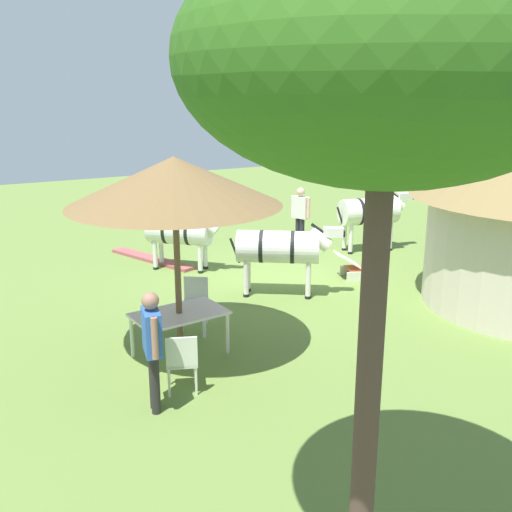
# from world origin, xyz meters

# --- Properties ---
(ground_plane) EXTENTS (36.00, 36.00, 0.00)m
(ground_plane) POSITION_xyz_m (0.00, 0.00, 0.00)
(ground_plane) COLOR olive
(shade_umbrella) EXTENTS (3.29, 3.29, 3.23)m
(shade_umbrella) POSITION_xyz_m (3.45, 2.32, 2.85)
(shade_umbrella) COLOR brown
(shade_umbrella) RESTS_ON ground_plane
(patio_dining_table) EXTENTS (1.54, 1.03, 0.74)m
(patio_dining_table) POSITION_xyz_m (3.45, 2.32, 0.66)
(patio_dining_table) COLOR silver
(patio_dining_table) RESTS_ON ground_plane
(patio_chair_near_hut) EXTENTS (0.60, 0.60, 0.90)m
(patio_chair_near_hut) POSITION_xyz_m (2.73, 1.28, 0.52)
(patio_chair_near_hut) COLOR silver
(patio_chair_near_hut) RESTS_ON ground_plane
(patio_chair_near_lawn) EXTENTS (0.56, 0.55, 0.90)m
(patio_chair_near_lawn) POSITION_xyz_m (3.89, 3.50, 0.52)
(patio_chair_near_lawn) COLOR silver
(patio_chair_near_lawn) RESTS_ON ground_plane
(guest_beside_umbrella) EXTENTS (0.30, 0.59, 1.69)m
(guest_beside_umbrella) POSITION_xyz_m (4.40, 3.76, 1.02)
(guest_beside_umbrella) COLOR #252323
(guest_beside_umbrella) RESTS_ON ground_plane
(standing_watcher) EXTENTS (0.37, 0.55, 1.65)m
(standing_watcher) POSITION_xyz_m (-1.95, -2.44, 0.99)
(standing_watcher) COLOR #201F2A
(standing_watcher) RESTS_ON ground_plane
(striped_lounge_chair) EXTENTS (0.94, 0.77, 0.61)m
(striped_lounge_chair) POSITION_xyz_m (-1.57, 0.42, 0.25)
(striped_lounge_chair) COLOR #C2573A
(striped_lounge_chair) RESTS_ON ground_plane
(zebra_nearest_camera) EXTENTS (2.04, 1.57, 1.56)m
(zebra_nearest_camera) POSITION_xyz_m (0.51, 0.59, 1.03)
(zebra_nearest_camera) COLOR silver
(zebra_nearest_camera) RESTS_ON ground_plane
(zebra_by_umbrella) EXTENTS (1.73, 1.67, 1.47)m
(zebra_by_umbrella) POSITION_xyz_m (1.60, -2.12, 0.94)
(zebra_by_umbrella) COLOR silver
(zebra_by_umbrella) RESTS_ON ground_plane
(zebra_toward_hut) EXTENTS (2.18, 0.99, 1.59)m
(zebra_toward_hut) POSITION_xyz_m (-3.43, -1.31, 1.05)
(zebra_toward_hut) COLOR silver
(zebra_toward_hut) RESTS_ON ground_plane
(acacia_tree_right_background) EXTENTS (2.92, 2.92, 5.28)m
(acacia_tree_right_background) POSITION_xyz_m (3.87, 7.45, 4.38)
(acacia_tree_right_background) COLOR #4B3630
(acacia_tree_right_background) RESTS_ON ground_plane
(brick_patio_kerb) EXTENTS (1.32, 2.75, 0.08)m
(brick_patio_kerb) POSITION_xyz_m (2.00, -3.18, 0.04)
(brick_patio_kerb) COLOR #A34E4E
(brick_patio_kerb) RESTS_ON ground_plane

